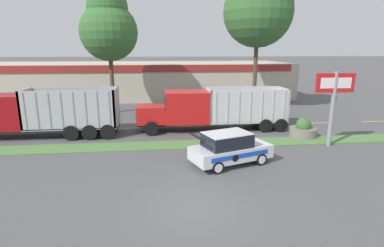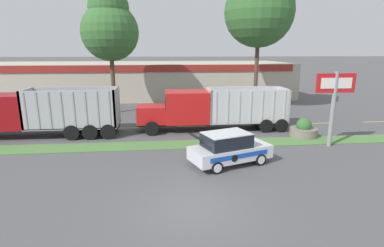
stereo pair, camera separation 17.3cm
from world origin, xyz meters
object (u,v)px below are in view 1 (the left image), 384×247
at_px(dump_truck_lead, 22,115).
at_px(stone_planter, 303,130).
at_px(rally_car, 230,148).
at_px(store_sign_post, 334,94).
at_px(dump_truck_mid, 199,110).

bearing_deg(dump_truck_lead, stone_planter, -5.86).
xyz_separation_m(dump_truck_lead, stone_planter, (19.89, -2.04, -1.11)).
height_order(dump_truck_lead, rally_car, dump_truck_lead).
height_order(dump_truck_lead, stone_planter, dump_truck_lead).
relative_size(dump_truck_lead, rally_car, 2.43).
height_order(dump_truck_lead, store_sign_post, store_sign_post).
bearing_deg(dump_truck_lead, dump_truck_mid, 2.95).
bearing_deg(dump_truck_mid, store_sign_post, -31.53).
distance_m(rally_car, store_sign_post, 8.02).
bearing_deg(dump_truck_mid, stone_planter, -20.45).
bearing_deg(dump_truck_mid, dump_truck_lead, -177.05).
height_order(rally_car, stone_planter, rally_car).
xyz_separation_m(dump_truck_lead, store_sign_post, (20.60, -4.22, 1.76)).
relative_size(dump_truck_mid, store_sign_post, 2.40).
relative_size(dump_truck_lead, store_sign_post, 2.41).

